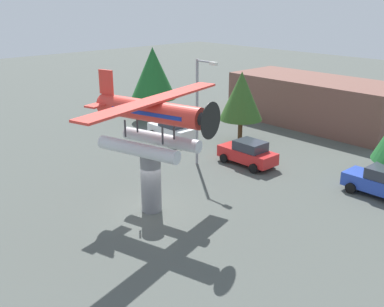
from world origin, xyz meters
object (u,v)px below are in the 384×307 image
Objects in this scene: tree_west at (153,73)px; display_pedestal at (151,181)px; floatplane_monument at (151,120)px; storefront_building at (315,101)px; car_near_white at (172,129)px; tree_east at (241,96)px; car_mid_red at (248,153)px; streetlight_primary at (199,105)px; car_far_blue at (382,182)px.

display_pedestal is at bearing -38.59° from tree_west.
floatplane_monument is 22.57m from storefront_building.
tree_west reaches higher than car_near_white.
storefront_building is 9.52m from tree_east.
floatplane_monument is 1.53× the size of tree_west.
floatplane_monument is 10.24m from car_mid_red.
floatplane_monument is 1.81× the size of tree_east.
floatplane_monument is 13.64m from tree_east.
display_pedestal is 0.60× the size of tree_east.
storefront_building is (5.14, 12.73, 1.21)m from car_near_white.
streetlight_primary is at bearing 157.23° from car_near_white.
tree_east is at bearing 96.42° from floatplane_monument.
streetlight_primary is at bearing 116.73° from display_pedestal.
storefront_building is (-4.11, 22.00, 0.37)m from display_pedestal.
car_near_white is 13.78m from storefront_building.
display_pedestal is 0.47× the size of streetlight_primary.
streetlight_primary is at bearing -24.47° from tree_west.
car_mid_red is 0.58× the size of streetlight_primary.
tree_east is at bearing -7.59° from car_far_blue.
streetlight_primary is 1.27× the size of tree_east.
car_mid_red is 4.78m from streetlight_primary.
floatplane_monument reaches higher than car_mid_red.
display_pedestal is 0.22× the size of storefront_building.
car_mid_red is 1.00× the size of car_far_blue.
tree_west is at bearing 126.69° from floatplane_monument.
car_near_white and car_far_blue have the same top height.
car_near_white is 0.27× the size of storefront_building.
tree_west is at bearing -26.03° from car_near_white.
streetlight_primary is (5.80, -2.44, 3.37)m from car_near_white.
car_near_white is at bearing 0.01° from car_mid_red.
tree_west is at bearing 155.53° from streetlight_primary.
tree_west is at bearing -11.82° from car_mid_red.
car_near_white is (-9.25, 9.27, -0.84)m from display_pedestal.
streetlight_primary reaches higher than storefront_building.
car_far_blue is at bearing -3.11° from tree_west.
storefront_building reaches higher than display_pedestal.
streetlight_primary is 13.10m from tree_west.
car_far_blue is (7.63, 11.01, -0.84)m from display_pedestal.
display_pedestal is at bearing -69.10° from tree_east.
floatplane_monument is 7.73m from streetlight_primary.
display_pedestal is at bearing -63.27° from streetlight_primary.
floatplane_monument is 13.95m from car_far_blue.
car_far_blue is at bearing 20.64° from streetlight_primary.
tree_west is 1.18× the size of tree_east.
tree_west is (-23.00, 1.25, 3.51)m from car_far_blue.
tree_east is at bearing -142.37° from car_near_white.
car_mid_red is 13.13m from storefront_building.
car_far_blue is (16.88, 1.74, 0.00)m from car_near_white.
storefront_building is (-11.74, 10.99, 1.21)m from car_far_blue.
streetlight_primary is 6.02m from tree_east.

